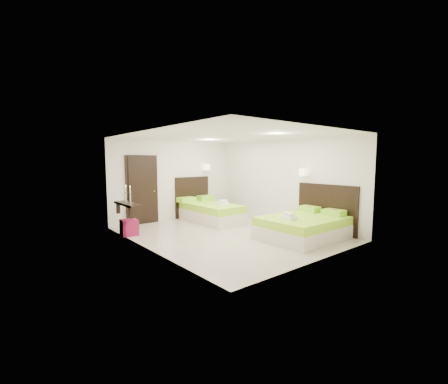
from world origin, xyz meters
TOP-DOWN VIEW (x-y plane):
  - floor at (0.00, 0.00)m, footprint 5.50×5.50m
  - bed_single at (0.64, 1.73)m, footprint 1.34×2.23m
  - bed_double at (1.28, -1.51)m, footprint 2.11×1.79m
  - nightstand at (1.85, 2.26)m, footprint 0.52×0.49m
  - ottoman at (-2.09, 1.56)m, footprint 0.46×0.46m
  - door at (-1.20, 2.70)m, footprint 1.02×0.15m
  - console_shelf at (-2.08, 1.60)m, footprint 0.35×1.20m

SIDE VIEW (x-z plane):
  - floor at x=0.00m, z-range 0.00..0.00m
  - nightstand at x=1.85m, z-range 0.00..0.38m
  - ottoman at x=-2.09m, z-range 0.00..0.41m
  - bed_double at x=1.28m, z-range -0.56..1.18m
  - bed_single at x=0.64m, z-range -0.58..1.26m
  - console_shelf at x=-2.08m, z-range 0.42..1.21m
  - door at x=-1.20m, z-range -0.02..2.12m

